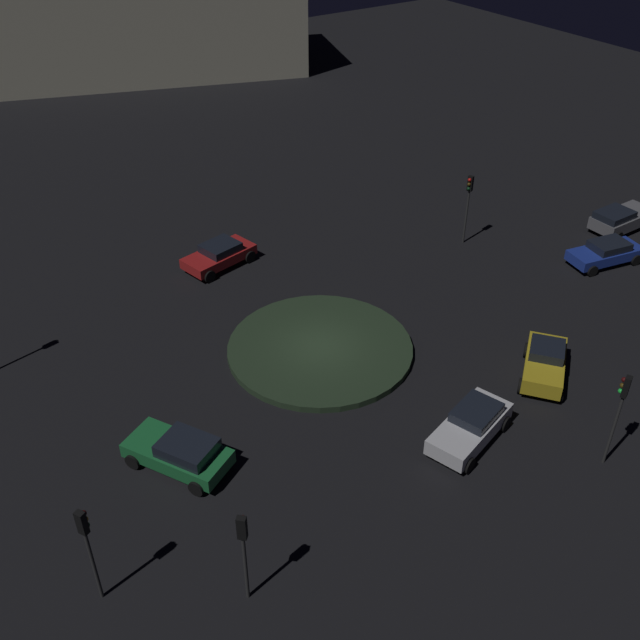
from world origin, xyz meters
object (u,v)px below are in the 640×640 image
object	(u,v)px
car_white	(471,426)
car_yellow	(545,363)
traffic_light_north	(468,196)
traffic_light_southeast	(243,541)
car_green	(180,452)
traffic_light_southeast_near	(87,538)
car_grey	(621,218)
car_red	(219,254)
car_blue	(606,252)
store_building	(137,22)
traffic_light_northeast	(620,403)

from	to	relation	value
car_white	car_yellow	bearing A→B (deg)	174.40
traffic_light_north	traffic_light_southeast	size ratio (longest dim) A/B	1.09
car_green	traffic_light_southeast_near	xyz separation A→B (m)	(3.89, -4.67, 2.18)
car_grey	car_red	bearing A→B (deg)	155.59
car_white	traffic_light_southeast	world-z (taller)	traffic_light_southeast
car_blue	car_white	distance (m)	17.46
traffic_light_southeast	store_building	size ratio (longest dim) A/B	0.12
car_white	car_green	bearing A→B (deg)	-43.72
car_red	car_yellow	xyz separation A→B (m)	(17.01, 7.70, 0.07)
car_red	car_white	size ratio (longest dim) A/B	0.98
car_grey	traffic_light_north	distance (m)	10.23
car_yellow	car_blue	bearing A→B (deg)	167.51
traffic_light_north	car_white	bearing A→B (deg)	30.45
car_grey	store_building	distance (m)	49.00
car_grey	traffic_light_southeast	xyz separation A→B (m)	(9.77, -31.48, 2.00)
traffic_light_north	car_blue	bearing A→B (deg)	111.16
car_green	car_blue	bearing A→B (deg)	-116.80
car_grey	traffic_light_northeast	distance (m)	20.92
car_red	car_green	world-z (taller)	car_green
car_blue	car_yellow	distance (m)	11.83
car_red	traffic_light_southeast	size ratio (longest dim) A/B	1.13
car_red	traffic_light_southeast_near	size ratio (longest dim) A/B	1.07
car_white	traffic_light_northeast	world-z (taller)	traffic_light_northeast
car_yellow	traffic_light_north	distance (m)	12.89
car_blue	store_building	distance (m)	50.32
car_grey	traffic_light_southeast_near	world-z (taller)	traffic_light_southeast_near
traffic_light_southeast	traffic_light_southeast_near	world-z (taller)	traffic_light_southeast_near
car_blue	store_building	size ratio (longest dim) A/B	0.14
traffic_light_north	store_building	xyz separation A→B (m)	(-43.36, -2.30, 1.55)
car_white	traffic_light_southeast_near	xyz separation A→B (m)	(-1.31, -15.15, 2.17)
car_grey	traffic_light_north	xyz separation A→B (m)	(-4.14, -9.08, 2.24)
car_blue	car_red	world-z (taller)	car_red
traffic_light_northeast	car_yellow	bearing A→B (deg)	-45.69
traffic_light_north	traffic_light_southeast_near	world-z (taller)	traffic_light_north
car_yellow	car_red	bearing A→B (deg)	-103.72
traffic_light_north	car_red	bearing A→B (deg)	-40.56
traffic_light_southeast_near	car_blue	bearing A→B (deg)	-18.95
traffic_light_southeast	car_blue	bearing A→B (deg)	-30.64
car_grey	car_red	size ratio (longest dim) A/B	0.97
car_grey	store_building	size ratio (longest dim) A/B	0.13
traffic_light_north	traffic_light_southeast_near	size ratio (longest dim) A/B	1.03
traffic_light_northeast	traffic_light_southeast	distance (m)	14.92
traffic_light_north	traffic_light_southeast_near	xyz separation A→B (m)	(11.24, -26.41, -0.09)
car_red	traffic_light_northeast	distance (m)	22.90
car_blue	traffic_light_northeast	world-z (taller)	traffic_light_northeast
car_grey	traffic_light_southeast_near	xyz separation A→B (m)	(7.09, -35.49, 2.15)
traffic_light_northeast	traffic_light_southeast_near	distance (m)	19.43
car_yellow	car_green	distance (m)	16.60
traffic_light_north	traffic_light_southeast_near	distance (m)	28.70
traffic_light_northeast	store_building	size ratio (longest dim) A/B	0.13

